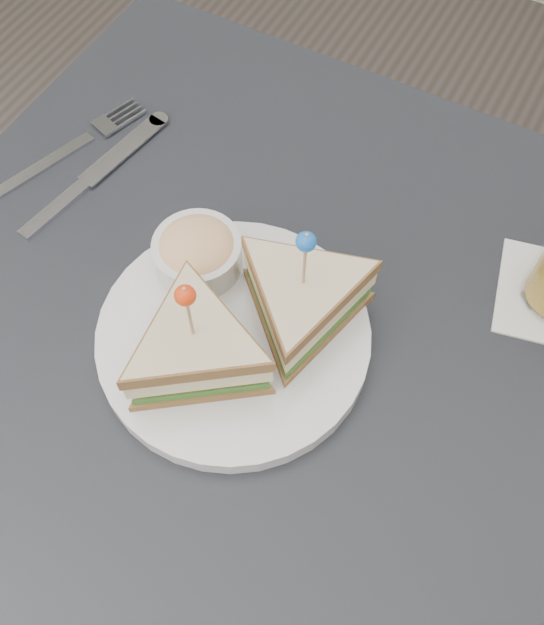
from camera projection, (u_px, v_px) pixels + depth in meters
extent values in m
plane|color=#3F3833|center=(265.00, 522.00, 1.33)|extent=(3.50, 3.50, 0.00)
cube|color=black|center=(258.00, 348.00, 0.69)|extent=(0.80, 0.80, 0.03)
cylinder|color=black|center=(187.00, 208.00, 1.26)|extent=(0.04, 0.04, 0.72)
cylinder|color=silver|center=(234.00, 338.00, 0.67)|extent=(0.29, 0.29, 0.02)
cylinder|color=silver|center=(233.00, 333.00, 0.66)|extent=(0.29, 0.29, 0.00)
cylinder|color=tan|center=(189.00, 315.00, 0.56)|extent=(0.00, 0.00, 0.08)
sphere|color=red|center=(185.00, 295.00, 0.54)|extent=(0.02, 0.02, 0.02)
cylinder|color=tan|center=(304.00, 263.00, 0.59)|extent=(0.00, 0.00, 0.08)
sphere|color=#1756AC|center=(306.00, 242.00, 0.56)|extent=(0.02, 0.02, 0.02)
cylinder|color=silver|center=(198.00, 256.00, 0.69)|extent=(0.10, 0.10, 0.04)
ellipsoid|color=#E0B772|center=(197.00, 248.00, 0.68)|extent=(0.09, 0.09, 0.04)
cube|color=#B8BEC3|center=(43.00, 166.00, 0.79)|extent=(0.06, 0.13, 0.00)
cube|color=#B8BEC3|center=(105.00, 126.00, 0.82)|extent=(0.03, 0.03, 0.00)
cube|color=silver|center=(58.00, 207.00, 0.76)|extent=(0.03, 0.10, 0.01)
cube|color=silver|center=(123.00, 150.00, 0.80)|extent=(0.04, 0.12, 0.00)
cylinder|color=silver|center=(159.00, 119.00, 0.82)|extent=(0.03, 0.03, 0.00)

